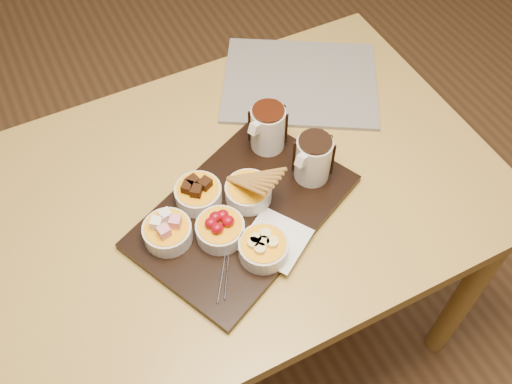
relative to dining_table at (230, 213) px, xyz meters
name	(u,v)px	position (x,y,z in m)	size (l,w,h in m)	color
ground	(237,325)	(0.00, 0.00, -0.65)	(5.00, 5.00, 0.00)	brown
dining_table	(230,213)	(0.00, 0.00, 0.00)	(1.20, 0.80, 0.75)	#B69743
serving_board	(243,211)	(0.00, -0.08, 0.11)	(0.46, 0.30, 0.02)	black
napkin	(275,240)	(0.02, -0.18, 0.12)	(0.12, 0.12, 0.00)	white
bowl_marshmallows	(168,233)	(-0.17, -0.07, 0.14)	(0.10, 0.10, 0.04)	silver
bowl_cake	(198,194)	(-0.07, -0.01, 0.14)	(0.10, 0.10, 0.04)	silver
bowl_strawberries	(220,230)	(-0.07, -0.11, 0.14)	(0.10, 0.10, 0.04)	silver
bowl_biscotti	(248,192)	(0.02, -0.05, 0.14)	(0.10, 0.10, 0.04)	silver
bowl_bananas	(263,249)	(-0.01, -0.19, 0.14)	(0.10, 0.10, 0.04)	silver
pitcher_dark_chocolate	(313,159)	(0.18, -0.06, 0.17)	(0.08, 0.08, 0.11)	silver
pitcher_milk_chocolate	(268,129)	(0.13, 0.06, 0.17)	(0.08, 0.08, 0.11)	silver
fondue_skewers	(227,244)	(-0.07, -0.14, 0.12)	(0.26, 0.03, 0.01)	silver
newspaper	(300,82)	(0.31, 0.22, 0.10)	(0.39, 0.31, 0.01)	beige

